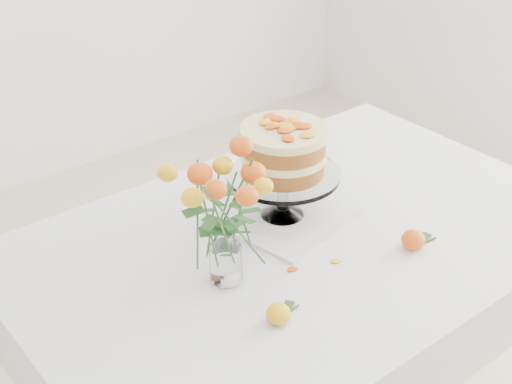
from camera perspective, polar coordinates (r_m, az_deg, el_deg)
table at (r=1.82m, az=3.64°, el=-5.42°), size 1.43×0.93×0.76m
napkin at (r=1.83m, az=2.10°, el=-1.91°), size 0.35×0.35×0.01m
cake_stand at (r=1.74m, az=2.21°, el=2.96°), size 0.28×0.28×0.25m
rose_vase at (r=1.49m, az=-2.58°, el=-0.45°), size 0.31×0.31×0.37m
loose_rose_near at (r=1.49m, az=1.80°, el=-9.71°), size 0.09×0.05×0.04m
loose_rose_far at (r=1.74m, az=12.47°, el=-3.76°), size 0.10×0.06×0.05m
stray_petal_a at (r=1.64m, az=2.93°, el=-6.20°), size 0.03×0.02×0.00m
stray_petal_b at (r=1.68m, az=6.41°, el=-5.53°), size 0.03×0.02×0.00m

